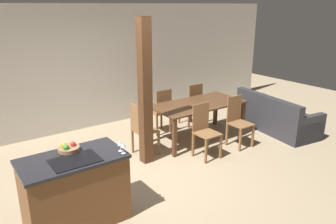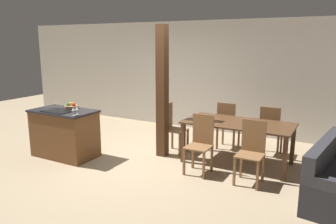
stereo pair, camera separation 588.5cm
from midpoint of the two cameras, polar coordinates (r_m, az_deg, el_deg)
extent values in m
plane|color=#9E896B|center=(5.10, -36.89, -14.25)|extent=(16.00, 16.00, 0.00)
cube|color=beige|center=(7.29, -38.84, 5.70)|extent=(11.20, 0.08, 2.70)
cube|color=brown|center=(4.80, -54.00, -14.46)|extent=(1.22, 0.67, 0.88)
cube|color=#232328|center=(4.63, -55.46, -9.49)|extent=(1.26, 0.71, 0.04)
cube|color=black|center=(4.52, -56.00, -9.77)|extent=(0.56, 0.40, 0.01)
cylinder|color=#99704C|center=(4.76, -54.60, -7.94)|extent=(0.27, 0.27, 0.05)
sphere|color=red|center=(4.73, -54.05, -7.30)|extent=(0.07, 0.07, 0.07)
sphere|color=gold|center=(4.80, -55.09, -7.30)|extent=(0.07, 0.07, 0.07)
sphere|color=#3D8E38|center=(4.72, -55.40, -7.67)|extent=(0.07, 0.07, 0.07)
cylinder|color=silver|center=(4.18, -49.72, -9.68)|extent=(0.06, 0.06, 0.00)
cylinder|color=silver|center=(4.17, -49.86, -9.15)|extent=(0.01, 0.01, 0.08)
cone|color=silver|center=(4.14, -50.11, -8.22)|extent=(0.07, 0.07, 0.07)
cylinder|color=silver|center=(4.25, -49.48, -9.23)|extent=(0.06, 0.06, 0.00)
cylinder|color=silver|center=(4.24, -49.62, -8.71)|extent=(0.01, 0.01, 0.08)
cone|color=silver|center=(4.21, -49.86, -7.80)|extent=(0.07, 0.07, 0.07)
cube|color=#51331E|center=(5.62, -20.70, -0.30)|extent=(1.92, 0.96, 0.03)
cube|color=#51331E|center=(5.24, -28.49, -7.29)|extent=(0.07, 0.07, 0.74)
cube|color=#51331E|center=(5.65, -10.38, -3.45)|extent=(0.07, 0.07, 0.74)
cube|color=#51331E|center=(6.00, -29.59, -4.33)|extent=(0.07, 0.07, 0.74)
cube|color=#51331E|center=(6.37, -13.58, -1.16)|extent=(0.07, 0.07, 0.74)
cube|color=brown|center=(4.92, -22.74, -6.80)|extent=(0.40, 0.40, 0.02)
cube|color=brown|center=(5.00, -23.62, -3.23)|extent=(0.38, 0.02, 0.51)
cube|color=brown|center=(4.84, -23.95, -10.56)|extent=(0.04, 0.04, 0.46)
cube|color=brown|center=(4.90, -19.88, -9.67)|extent=(0.04, 0.04, 0.46)
cube|color=brown|center=(5.15, -24.80, -8.89)|extent=(0.04, 0.04, 0.46)
cube|color=brown|center=(5.21, -20.98, -8.08)|extent=(0.04, 0.04, 0.46)
cube|color=brown|center=(5.14, -13.37, -4.76)|extent=(0.40, 0.40, 0.02)
cube|color=brown|center=(5.21, -14.38, -1.37)|extent=(0.38, 0.02, 0.51)
cube|color=brown|center=(5.03, -14.26, -8.35)|extent=(0.04, 0.04, 0.46)
cube|color=brown|center=(5.14, -10.58, -7.44)|extent=(0.04, 0.04, 0.46)
cube|color=brown|center=(5.33, -15.68, -6.89)|extent=(0.04, 0.04, 0.46)
cube|color=brown|center=(5.44, -12.18, -6.07)|extent=(0.04, 0.04, 0.46)
cube|color=brown|center=(6.36, -26.02, -1.67)|extent=(0.40, 0.40, 0.02)
cube|color=brown|center=(6.10, -26.04, 0.18)|extent=(0.38, 0.02, 0.51)
cube|color=brown|center=(6.63, -24.52, -2.89)|extent=(0.04, 0.04, 0.46)
cube|color=brown|center=(6.58, -27.52, -3.47)|extent=(0.04, 0.04, 0.46)
cube|color=brown|center=(6.30, -23.86, -3.87)|extent=(0.04, 0.04, 0.46)
cube|color=brown|center=(6.25, -27.01, -4.49)|extent=(0.04, 0.04, 0.46)
cube|color=brown|center=(6.53, -18.61, -0.25)|extent=(0.40, 0.40, 0.02)
cube|color=brown|center=(6.28, -18.33, 1.60)|extent=(0.38, 0.02, 0.51)
cube|color=brown|center=(6.81, -17.45, -1.50)|extent=(0.04, 0.04, 0.46)
cube|color=brown|center=(6.72, -20.29, -2.07)|extent=(0.04, 0.04, 0.46)
cube|color=brown|center=(6.49, -16.45, -2.37)|extent=(0.04, 0.04, 0.46)
cube|color=brown|center=(6.40, -19.43, -2.98)|extent=(0.04, 0.04, 0.46)
cube|color=brown|center=(5.57, -32.93, -5.50)|extent=(0.40, 0.40, 0.02)
cube|color=brown|center=(5.49, -35.36, -3.30)|extent=(0.02, 0.38, 0.51)
cube|color=brown|center=(5.50, -30.55, -8.09)|extent=(0.04, 0.04, 0.46)
cube|color=brown|center=(5.82, -30.91, -6.74)|extent=(0.04, 0.04, 0.46)
cube|color=brown|center=(5.50, -34.22, -8.76)|extent=(0.04, 0.04, 0.46)
cube|color=brown|center=(5.82, -34.37, -7.37)|extent=(0.04, 0.04, 0.46)
cube|color=#2D2D33|center=(5.93, -1.66, -3.63)|extent=(1.06, 1.94, 0.44)
cube|color=#2D2D33|center=(5.67, -4.67, -0.36)|extent=(0.42, 1.85, 0.37)
cube|color=#2D2D33|center=(5.21, 2.44, -6.03)|extent=(0.82, 0.25, 0.58)
cube|color=#2D2D33|center=(6.64, -4.87, -0.62)|extent=(0.82, 0.25, 0.58)
cube|color=#4C2D19|center=(5.08, -35.93, 1.28)|extent=(0.18, 0.18, 2.50)
camera|label=1|loc=(2.94, -117.91, -3.78)|focal=35.00mm
camera|label=2|loc=(2.94, 62.09, 3.78)|focal=35.00mm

